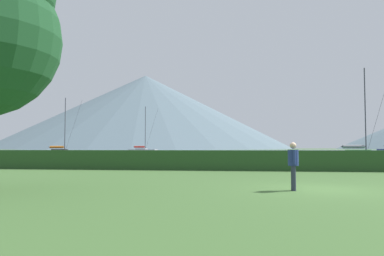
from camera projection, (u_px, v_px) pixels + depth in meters
The scene contains 9 objects.
ground_plane at pixel (319, 189), 13.47m from camera, with size 1000.00×1000.00×0.00m, color #3D602D.
harbor_water at pixel (251, 151), 149.05m from camera, with size 320.00×246.00×0.00m, color slate.
hedge_line at pixel (285, 160), 24.39m from camera, with size 80.00×1.20×1.29m, color #284C23.
sailboat_slip_0 at pixel (143, 151), 90.24m from camera, with size 7.81×2.99×11.15m.
sailboat_slip_1 at pixel (362, 155), 44.21m from camera, with size 7.58×3.00×10.77m.
sailboat_slip_2 at pixel (62, 152), 65.68m from camera, with size 7.35×2.42×10.04m.
person_seated_viewer at pixel (293, 162), 13.11m from camera, with size 0.36×0.57×1.65m.
distant_hill_west_ridge at pixel (145, 112), 425.59m from camera, with size 319.57×319.57×81.71m, color slate.
distant_hill_central_peak at pixel (133, 127), 386.02m from camera, with size 219.43×219.43×43.43m, color slate.
Camera 1 is at (-2.61, -14.04, 1.48)m, focal length 35.82 mm.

